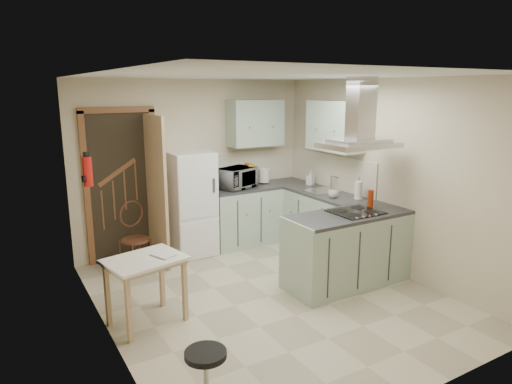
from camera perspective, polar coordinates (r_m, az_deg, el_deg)
floor at (r=5.46m, az=1.64°, el=-12.89°), size 4.20×4.20×0.00m
ceiling at (r=4.92m, az=1.83°, el=14.37°), size 4.20×4.20×0.00m
back_wall at (r=6.87m, az=-7.69°, el=3.35°), size 3.60×0.00×3.60m
left_wall at (r=4.38m, az=-18.62°, el=-2.64°), size 0.00×4.20×4.20m
right_wall at (r=6.18m, az=15.99°, el=1.90°), size 0.00×4.20×4.20m
doorway at (r=6.54m, az=-16.42°, el=0.68°), size 1.10×0.12×2.10m
fridge at (r=6.63m, az=-8.13°, el=-1.43°), size 0.60×0.60×1.50m
counter_back at (r=7.07m, az=-1.60°, el=-2.92°), size 1.08×0.60×0.90m
counter_right at (r=6.97m, az=7.18°, el=-3.24°), size 0.60×1.95×0.90m
splashback at (r=7.30m, az=-0.68°, el=3.23°), size 1.68×0.02×0.50m
wall_cabinet_back at (r=7.07m, az=-0.09°, el=8.63°), size 0.85×0.35×0.70m
wall_cabinet_right at (r=6.59m, az=9.86°, el=8.13°), size 0.35×0.90×0.70m
peninsula at (r=5.73m, az=11.42°, el=-6.99°), size 1.55×0.65×0.90m
hob at (r=5.66m, az=12.37°, el=-2.44°), size 0.58×0.50×0.01m
extractor_hood at (r=5.51m, az=12.78°, el=5.76°), size 0.90×0.55×0.10m
sink at (r=6.73m, az=8.19°, el=0.14°), size 0.45×0.40×0.01m
fire_extinguisher at (r=5.20m, az=-20.30°, el=2.43°), size 0.10×0.10×0.32m
drop_leaf_table at (r=4.88m, az=-13.54°, el=-11.93°), size 0.85×0.71×0.70m
bentwood_chair at (r=6.25m, az=-14.82°, el=-5.79°), size 0.47×0.47×0.83m
stool at (r=3.78m, az=-6.25°, el=-21.95°), size 0.43×0.43×0.44m
microwave at (r=6.85m, az=-2.40°, el=1.77°), size 0.66×0.56×0.31m
kettle at (r=7.20m, az=0.99°, el=2.09°), size 0.21×0.21×0.25m
cereal_box at (r=7.04m, az=-0.81°, el=2.19°), size 0.13×0.24×0.34m
soap_bottle at (r=7.13m, az=6.82°, el=1.74°), size 0.13×0.13×0.22m
paper_towel at (r=6.31m, az=12.70°, el=0.25°), size 0.11×0.11×0.26m
cup at (r=6.34m, az=9.62°, el=-0.24°), size 0.17×0.17×0.11m
red_bottle at (r=5.94m, az=14.12°, el=-0.79°), size 0.08×0.08×0.22m
book at (r=4.71m, az=-12.30°, el=-7.47°), size 0.25×0.28×0.10m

